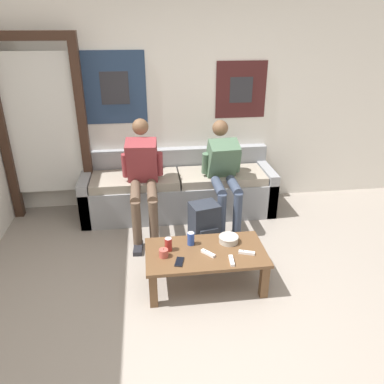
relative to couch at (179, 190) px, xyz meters
The scene contains 16 objects.
ground_plane 2.10m from the couch, 89.10° to the right, with size 18.00×18.00×0.00m, color gray.
wall_back 1.05m from the couch, 85.03° to the left, with size 10.00×0.07×2.55m.
door_frame 1.80m from the couch, behind, with size 1.00×0.10×2.15m.
couch is the anchor object (origin of this frame).
coffee_table 1.50m from the couch, 86.04° to the right, with size 1.08×0.58×0.36m.
person_seated_adult 0.69m from the couch, 138.93° to the right, with size 0.47×0.93×1.25m.
person_seated_teen 0.71m from the couch, 33.83° to the right, with size 0.47×0.94×1.19m.
backpack 0.82m from the couch, 75.52° to the right, with size 0.34×0.33×0.47m.
ceramic_bowl 1.41m from the couch, 76.03° to the right, with size 0.19×0.19×0.07m.
pillar_candle 1.56m from the couch, 100.20° to the right, with size 0.08×0.08×0.09m.
drink_can_blue 1.37m from the couch, 90.60° to the right, with size 0.07×0.07×0.12m.
drink_can_red 1.46m from the couch, 98.99° to the right, with size 0.07×0.07×0.12m.
game_controller_near_left 1.71m from the couch, 79.95° to the right, with size 0.04×0.15×0.03m.
game_controller_near_right 1.55m from the couch, 85.71° to the right, with size 0.12×0.13×0.03m.
game_controller_far_center 1.65m from the couch, 73.81° to the right, with size 0.15×0.08×0.03m.
cell_phone 1.64m from the couch, 95.18° to the right, with size 0.10×0.15×0.01m.
Camera 1 is at (-0.41, -2.21, 2.25)m, focal length 35.00 mm.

